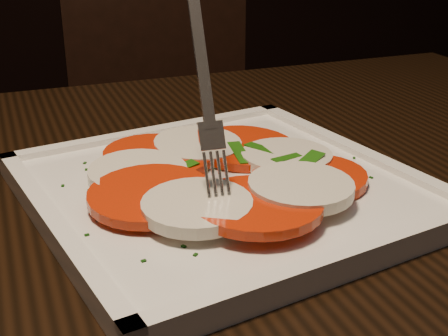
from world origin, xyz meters
TOP-DOWN VIEW (x-y plane):
  - table at (-0.24, 0.05)m, footprint 1.25×0.88m
  - chair at (-0.07, 0.88)m, footprint 0.43×0.43m
  - plate at (-0.20, 0.03)m, footprint 0.38×0.38m
  - caprese_salad at (-0.20, 0.03)m, footprint 0.28×0.26m
  - fork at (-0.22, 0.02)m, footprint 0.04×0.09m

SIDE VIEW (x-z plane):
  - chair at x=-0.07m, z-range 0.07..1.00m
  - table at x=-0.24m, z-range 0.28..1.03m
  - plate at x=-0.20m, z-range 0.75..0.76m
  - caprese_salad at x=-0.20m, z-range 0.76..0.79m
  - fork at x=-0.22m, z-range 0.79..0.95m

